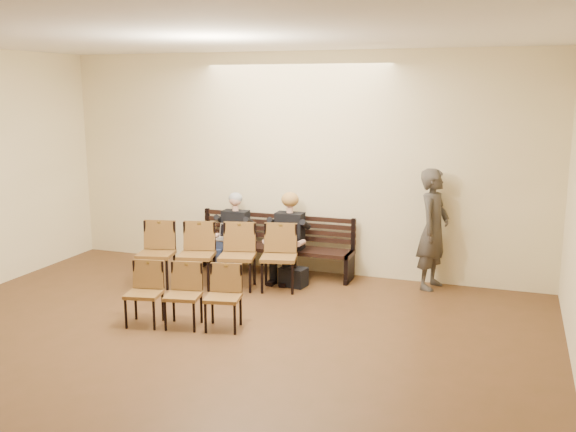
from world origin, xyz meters
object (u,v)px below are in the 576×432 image
bench (273,260)px  laptop (226,240)px  seated_woman (288,238)px  water_bottle (293,246)px  bag (293,277)px  passerby (434,220)px  chair_row_front (183,296)px  seated_man (233,235)px  chair_row_back (217,256)px

bench → laptop: size_ratio=7.72×
seated_woman → water_bottle: (0.16, -0.20, -0.06)m
bag → passerby: size_ratio=0.19×
water_bottle → bag: 0.47m
water_bottle → chair_row_front: bearing=-106.7°
bag → passerby: 2.25m
seated_woman → bag: (0.23, -0.40, -0.49)m
passerby → seated_man: bearing=108.4°
bench → bag: size_ratio=6.75×
seated_woman → laptop: (-0.95, -0.23, -0.06)m
chair_row_back → laptop: bearing=89.4°
seated_man → passerby: 3.17m
passerby → chair_row_back: passerby is taller
bag → chair_row_front: bearing=-110.0°
chair_row_back → bag: bearing=10.5°
seated_man → water_bottle: 1.11m
laptop → seated_woman: bearing=21.9°
seated_woman → laptop: size_ratio=3.73×
seated_man → laptop: size_ratio=3.68×
seated_woman → water_bottle: seated_woman is taller
laptop → chair_row_front: chair_row_front is taller
bench → passerby: bearing=2.3°
water_bottle → chair_row_back: 1.18m
laptop → chair_row_front: (0.44, -2.21, -0.17)m
seated_woman → seated_man: bearing=180.0°
passerby → bag: bearing=121.8°
seated_woman → laptop: 0.98m
seated_woman → chair_row_front: seated_woman is taller
laptop → seated_man: bearing=92.2°
seated_woman → chair_row_front: 2.51m
seated_woman → bag: bearing=-59.5°
seated_man → seated_woman: seated_woman is taller
bench → seated_woman: 0.51m
seated_woman → chair_row_back: (-0.81, -0.86, -0.14)m
bench → laptop: (-0.66, -0.35, 0.35)m
laptop → water_bottle: laptop is taller
seated_woman → bag: size_ratio=3.27×
seated_woman → laptop: bearing=-166.2°
water_bottle → passerby: passerby is taller
seated_man → seated_woman: size_ratio=0.98×
bag → chair_row_front: (-0.75, -2.05, 0.26)m
bench → chair_row_front: (-0.22, -2.57, 0.17)m
seated_man → laptop: 0.24m
passerby → chair_row_back: bearing=124.1°
bench → passerby: passerby is taller
water_bottle → chair_row_back: size_ratio=0.10×
bench → laptop: bearing=-151.9°
seated_man → laptop: bearing=-95.9°
seated_woman → water_bottle: bearing=-51.7°
chair_row_back → bench: bearing=48.6°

